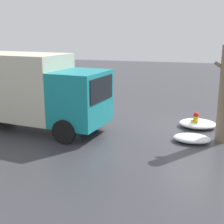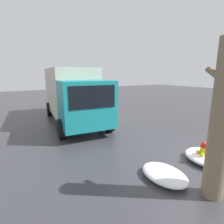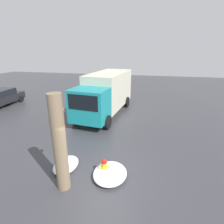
% 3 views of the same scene
% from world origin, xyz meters
% --- Properties ---
extents(ground_plane, '(60.00, 60.00, 0.00)m').
position_xyz_m(ground_plane, '(0.00, 0.00, 0.00)').
color(ground_plane, '#38383D').
extents(fire_hydrant, '(0.33, 0.42, 0.73)m').
position_xyz_m(fire_hydrant, '(0.00, 0.00, 0.38)').
color(fire_hydrant, yellow).
rests_on(fire_hydrant, ground_plane).
extents(tree_trunk, '(0.71, 0.47, 3.59)m').
position_xyz_m(tree_trunk, '(-0.99, 1.28, 1.81)').
color(tree_trunk, '#7F6B51').
rests_on(tree_trunk, ground_plane).
extents(delivery_truck, '(7.47, 3.25, 3.15)m').
position_xyz_m(delivery_truck, '(7.21, 1.76, 1.71)').
color(delivery_truck, teal).
rests_on(delivery_truck, ground_plane).
extents(pedestrian, '(0.36, 0.36, 1.65)m').
position_xyz_m(pedestrian, '(4.64, 1.24, 0.90)').
color(pedestrian, '#23232D').
rests_on(pedestrian, ground_plane).
extents(parked_car, '(4.51, 2.00, 1.48)m').
position_xyz_m(parked_car, '(7.01, 11.55, 0.75)').
color(parked_car, black).
rests_on(parked_car, ground_plane).
extents(snow_pile_by_hydrant, '(1.57, 1.35, 0.32)m').
position_xyz_m(snow_pile_by_hydrant, '(-0.08, -0.26, 0.16)').
color(snow_pile_by_hydrant, white).
rests_on(snow_pile_by_hydrant, ground_plane).
extents(snow_pile_curbside, '(1.38, 0.99, 0.28)m').
position_xyz_m(snow_pile_curbside, '(0.07, 1.73, 0.14)').
color(snow_pile_curbside, white).
rests_on(snow_pile_curbside, ground_plane).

